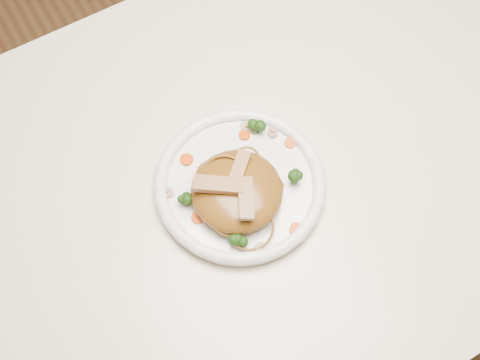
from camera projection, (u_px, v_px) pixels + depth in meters
ground at (265, 286)px, 1.67m from camera, size 4.00×4.00×0.00m
table at (278, 179)px, 1.09m from camera, size 1.20×0.80×0.75m
plate at (240, 186)px, 0.96m from camera, size 0.26×0.26×0.02m
noodle_mound at (237, 191)px, 0.92m from camera, size 0.14×0.14×0.04m
chicken_a at (239, 168)px, 0.91m from camera, size 0.06×0.05×0.01m
chicken_b at (219, 185)px, 0.90m from camera, size 0.07×0.06×0.01m
chicken_c at (246, 198)px, 0.89m from camera, size 0.05×0.07×0.01m
broccoli_0 at (255, 126)px, 0.98m from camera, size 0.04×0.04×0.03m
broccoli_1 at (186, 198)px, 0.93m from camera, size 0.03×0.03×0.03m
broccoli_2 at (239, 241)px, 0.90m from camera, size 0.02×0.02×0.03m
broccoli_3 at (295, 173)px, 0.94m from camera, size 0.03×0.03×0.03m
carrot_0 at (245, 135)px, 0.99m from camera, size 0.02×0.02×0.00m
carrot_1 at (198, 217)px, 0.93m from camera, size 0.02×0.02×0.00m
carrot_2 at (290, 143)px, 0.98m from camera, size 0.02×0.02×0.00m
carrot_3 at (187, 159)px, 0.97m from camera, size 0.03×0.03×0.00m
carrot_4 at (296, 229)px, 0.92m from camera, size 0.02×0.02×0.00m
mushroom_0 at (259, 251)px, 0.90m from camera, size 0.04×0.04×0.01m
mushroom_1 at (273, 132)px, 0.99m from camera, size 0.03×0.03×0.01m
mushroom_2 at (167, 192)px, 0.94m from camera, size 0.03×0.03×0.01m
mushroom_3 at (247, 127)px, 0.99m from camera, size 0.03×0.03×0.01m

